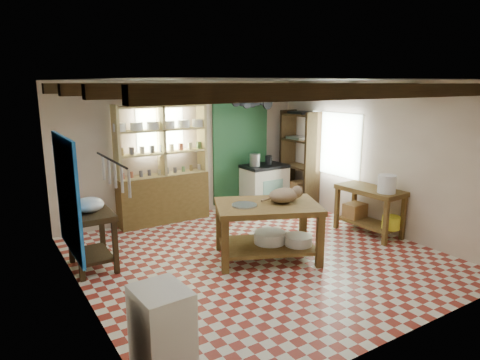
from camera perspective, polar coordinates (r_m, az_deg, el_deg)
floor at (r=6.57m, az=2.46°, el=-10.21°), size 5.00×5.00×0.02m
ceiling at (r=6.04m, az=2.70°, el=13.18°), size 5.00×5.00×0.02m
wall_back at (r=8.32m, az=-7.33°, el=4.03°), size 5.00×0.04×2.60m
wall_front at (r=4.43m, az=21.45°, el=-4.68°), size 5.00×0.04×2.60m
wall_left at (r=5.20m, az=-20.66°, el=-2.07°), size 0.04×5.00×2.60m
wall_right at (r=7.86m, az=17.74°, el=3.00°), size 0.04×5.00×2.60m
ceiling_beams at (r=6.04m, az=2.69°, el=12.05°), size 5.00×3.80×0.15m
blue_wall_patch at (r=6.12m, az=-22.01°, el=-1.96°), size 0.04×1.40×1.60m
green_wall_patch at (r=8.89m, az=0.09°, el=4.39°), size 1.30×0.04×2.30m
window_back at (r=8.05m, az=-10.60°, el=6.50°), size 0.90×0.02×0.80m
window_right at (r=8.49m, az=12.55°, el=4.69°), size 0.02×1.30×1.20m
utensil_rail at (r=3.97m, az=-16.73°, el=0.86°), size 0.06×0.90×0.28m
pot_rack at (r=8.45m, az=1.64°, el=10.27°), size 0.86×0.12×0.36m
shelving_unit at (r=7.96m, az=-10.30°, el=2.07°), size 1.70×0.34×2.20m
tall_rack at (r=9.00m, az=7.94°, el=2.76°), size 0.40×0.86×2.00m
work_table at (r=6.37m, az=3.65°, el=-6.83°), size 1.76×1.51×0.84m
stove at (r=9.00m, az=3.27°, el=-0.76°), size 0.92×0.63×0.89m
prep_table at (r=6.39m, az=-19.14°, el=-7.56°), size 0.57×0.83×0.83m
white_cabinet at (r=4.12m, az=-10.36°, el=-19.11°), size 0.48×0.56×0.80m
right_counter at (r=7.70m, az=16.81°, el=-3.97°), size 0.63×1.17×0.82m
cat at (r=6.31m, az=5.85°, el=-2.05°), size 0.54×0.46×0.21m
steel_tray at (r=6.13m, az=0.59°, el=-3.37°), size 0.48×0.48×0.02m
basin_large at (r=6.47m, az=3.98°, el=-7.62°), size 0.63×0.63×0.16m
basin_small at (r=6.43m, az=7.78°, el=-7.95°), size 0.54×0.54×0.14m
kettle_left at (r=8.74m, az=2.00°, el=2.67°), size 0.22×0.22×0.25m
kettle_right at (r=8.95m, az=3.83°, el=2.67°), size 0.15×0.15×0.18m
enamel_bowl at (r=6.23m, az=-19.48°, el=-3.12°), size 0.41×0.41×0.20m
white_bucket at (r=7.32m, az=19.00°, el=-0.50°), size 0.31×0.31×0.29m
wicker_basket at (r=7.89m, az=15.07°, el=-3.94°), size 0.37×0.31×0.25m
yellow_tub at (r=7.47m, az=19.48°, el=-5.36°), size 0.30×0.30×0.21m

